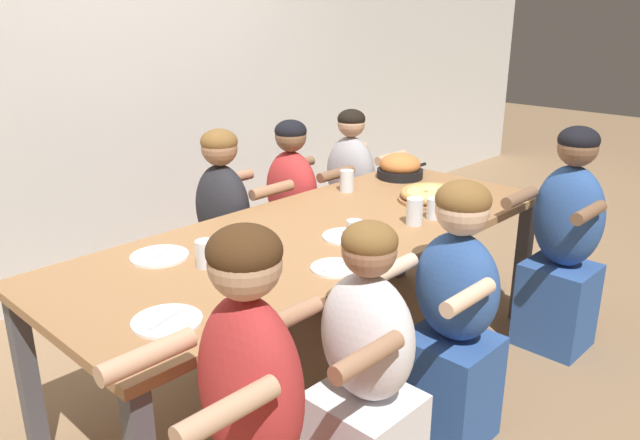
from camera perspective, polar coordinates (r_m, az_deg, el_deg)
ground_plane at (r=3.22m, az=0.00°, el=-13.72°), size 18.00×18.00×0.00m
restaurant_back_panel at (r=4.13m, az=-18.60°, el=16.11°), size 10.00×0.06×3.20m
dining_table at (r=2.91m, az=0.00°, el=-2.17°), size 2.56×0.99×0.76m
pizza_board_main at (r=3.35m, az=10.30°, el=2.21°), size 0.37×0.37×0.06m
skillet_bowl at (r=3.78m, az=7.34°, el=4.79°), size 0.40×0.28×0.15m
empty_plate_a at (r=2.79m, az=2.42°, el=-1.52°), size 0.22×0.22×0.02m
empty_plate_b at (r=2.13m, az=-13.82°, el=-8.95°), size 0.23×0.23×0.02m
empty_plate_c at (r=2.66m, az=-14.46°, el=-3.22°), size 0.24×0.24×0.02m
empty_plate_d at (r=2.46m, az=1.35°, el=-4.40°), size 0.19×0.19×0.02m
drinking_glass_a at (r=3.08m, az=10.33°, el=0.90°), size 0.07×0.07×0.10m
drinking_glass_b at (r=2.98m, az=8.63°, el=0.62°), size 0.08×0.08×0.13m
drinking_glass_c at (r=3.48m, az=2.48°, el=3.60°), size 0.08×0.08×0.12m
drinking_glass_d at (r=2.51m, az=-10.43°, el=-3.05°), size 0.08×0.08×0.11m
drinking_glass_e at (r=2.61m, az=3.15°, el=-1.73°), size 0.07×0.07×0.14m
diner_near_center at (r=2.61m, az=12.06°, el=-9.32°), size 0.51×0.40×1.13m
diner_far_midright at (r=3.78m, az=-2.53°, el=-0.04°), size 0.51×0.40×1.12m
diner_near_midleft at (r=2.23m, az=4.12°, el=-15.02°), size 0.51×0.40×1.10m
diner_near_right at (r=3.46m, az=21.37°, el=-2.57°), size 0.51×0.40×1.19m
diner_far_center at (r=3.46m, az=-8.69°, el=-1.86°), size 0.51×0.40×1.14m
diner_far_right at (r=4.15m, az=2.80°, el=1.65°), size 0.51×0.40×1.12m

